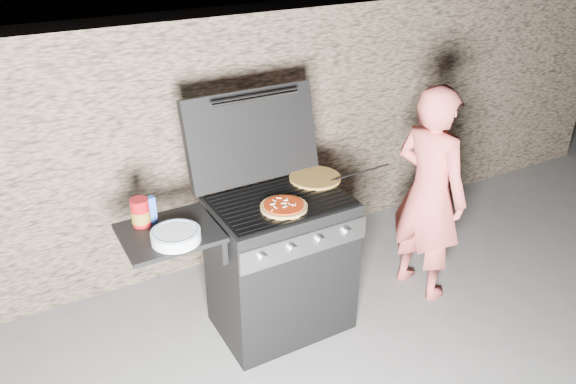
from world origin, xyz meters
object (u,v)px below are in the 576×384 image
sauce_jar (140,212)px  pizza_topped (284,206)px  person (429,194)px  gas_grill (244,277)px

sauce_jar → pizza_topped: bearing=-17.2°
pizza_topped → sauce_jar: sauce_jar is taller
pizza_topped → person: person is taller
gas_grill → person: bearing=-5.6°
gas_grill → pizza_topped: size_ratio=5.02×
person → gas_grill: bearing=73.9°
pizza_topped → person: size_ratio=0.18×
pizza_topped → sauce_jar: 0.78m
pizza_topped → sauce_jar: (-0.74, 0.23, 0.05)m
gas_grill → person: size_ratio=0.90×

